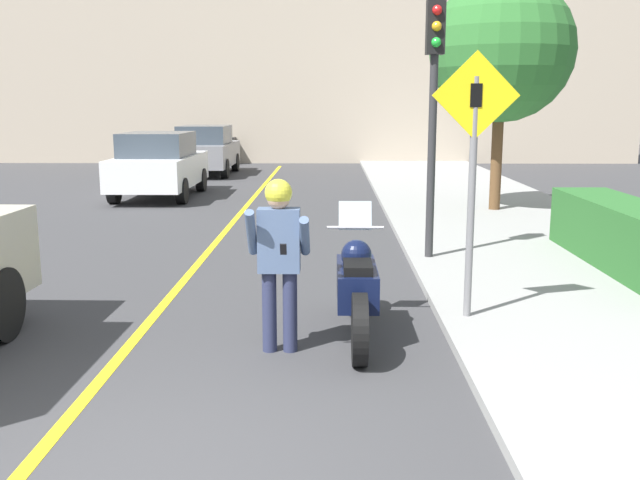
# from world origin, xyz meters

# --- Properties ---
(sidewalk_curb) EXTENTS (4.40, 44.00, 0.10)m
(sidewalk_curb) POSITION_xyz_m (4.80, 4.00, 0.05)
(sidewalk_curb) COLOR gray
(sidewalk_curb) RESTS_ON ground
(road_center_line) EXTENTS (0.12, 36.00, 0.01)m
(road_center_line) POSITION_xyz_m (-0.60, 6.00, 0.00)
(road_center_line) COLOR yellow
(road_center_line) RESTS_ON ground
(building_backdrop) EXTENTS (28.00, 1.20, 8.49)m
(building_backdrop) POSITION_xyz_m (0.00, 26.00, 4.24)
(building_backdrop) COLOR #B2A38E
(building_backdrop) RESTS_ON ground
(motorcycle) EXTENTS (0.62, 2.34, 1.32)m
(motorcycle) POSITION_xyz_m (1.68, 3.05, 0.52)
(motorcycle) COLOR black
(motorcycle) RESTS_ON ground
(person_biker) EXTENTS (0.59, 0.47, 1.69)m
(person_biker) POSITION_xyz_m (0.92, 2.57, 1.03)
(person_biker) COLOR #282D4C
(person_biker) RESTS_ON ground
(crossing_sign) EXTENTS (0.91, 0.08, 2.81)m
(crossing_sign) POSITION_xyz_m (2.90, 3.44, 1.79)
(crossing_sign) COLOR slate
(crossing_sign) RESTS_ON sidewalk_curb
(traffic_light) EXTENTS (0.26, 0.30, 3.73)m
(traffic_light) POSITION_xyz_m (2.90, 6.52, 2.70)
(traffic_light) COLOR #2D2D30
(traffic_light) RESTS_ON sidewalk_curb
(hedge_row) EXTENTS (0.90, 4.55, 0.89)m
(hedge_row) POSITION_xyz_m (5.60, 5.69, 0.55)
(hedge_row) COLOR #286028
(hedge_row) RESTS_ON sidewalk_curb
(street_tree) EXTENTS (3.08, 3.08, 4.96)m
(street_tree) POSITION_xyz_m (5.02, 11.57, 3.52)
(street_tree) COLOR brown
(street_tree) RESTS_ON sidewalk_curb
(parked_car_white) EXTENTS (1.88, 4.20, 1.68)m
(parked_car_white) POSITION_xyz_m (-3.03, 14.31, 0.86)
(parked_car_white) COLOR black
(parked_car_white) RESTS_ON ground
(parked_car_grey) EXTENTS (1.88, 4.20, 1.68)m
(parked_car_grey) POSITION_xyz_m (-2.90, 20.48, 0.86)
(parked_car_grey) COLOR black
(parked_car_grey) RESTS_ON ground
(parked_car_black) EXTENTS (1.88, 4.20, 1.68)m
(parked_car_black) POSITION_xyz_m (-3.40, 26.69, 0.86)
(parked_car_black) COLOR black
(parked_car_black) RESTS_ON ground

